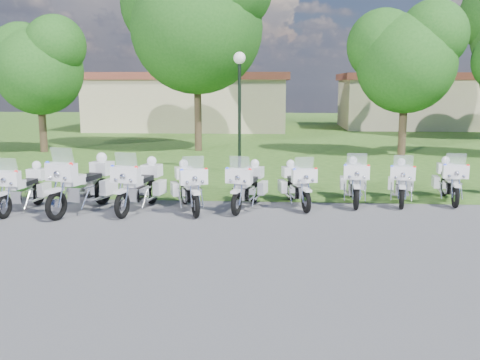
# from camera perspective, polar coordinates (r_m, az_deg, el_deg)

# --- Properties ---
(ground) EXTENTS (100.00, 100.00, 0.00)m
(ground) POSITION_cam_1_polar(r_m,az_deg,el_deg) (12.28, 2.03, -5.38)
(ground) COLOR #55555A
(ground) RESTS_ON ground
(grass_lawn) EXTENTS (100.00, 48.00, 0.01)m
(grass_lawn) POSITION_cam_1_polar(r_m,az_deg,el_deg) (38.97, 3.29, 5.31)
(grass_lawn) COLOR #30581B
(grass_lawn) RESTS_ON ground
(motorcycle_0) EXTENTS (0.86, 2.22, 1.49)m
(motorcycle_0) POSITION_cam_1_polar(r_m,az_deg,el_deg) (15.18, -22.07, -0.71)
(motorcycle_0) COLOR black
(motorcycle_0) RESTS_ON ground
(motorcycle_1) EXTENTS (1.36, 2.55, 1.77)m
(motorcycle_1) POSITION_cam_1_polar(r_m,az_deg,el_deg) (14.60, -16.32, -0.32)
(motorcycle_1) COLOR black
(motorcycle_1) RESTS_ON ground
(motorcycle_2) EXTENTS (1.11, 2.40, 1.63)m
(motorcycle_2) POSITION_cam_1_polar(r_m,az_deg,el_deg) (14.39, -10.62, -0.46)
(motorcycle_2) COLOR black
(motorcycle_2) RESTS_ON ground
(motorcycle_3) EXTENTS (1.22, 2.19, 1.53)m
(motorcycle_3) POSITION_cam_1_polar(r_m,az_deg,el_deg) (14.21, -5.50, -0.64)
(motorcycle_3) COLOR black
(motorcycle_3) RESTS_ON ground
(motorcycle_4) EXTENTS (1.08, 2.19, 1.50)m
(motorcycle_4) POSITION_cam_1_polar(r_m,az_deg,el_deg) (14.35, 0.79, -0.53)
(motorcycle_4) COLOR black
(motorcycle_4) RESTS_ON ground
(motorcycle_5) EXTENTS (1.03, 2.10, 1.44)m
(motorcycle_5) POSITION_cam_1_polar(r_m,az_deg,el_deg) (14.72, 6.08, -0.42)
(motorcycle_5) COLOR black
(motorcycle_5) RESTS_ON ground
(motorcycle_6) EXTENTS (0.82, 2.22, 1.49)m
(motorcycle_6) POSITION_cam_1_polar(r_m,az_deg,el_deg) (15.34, 12.08, -0.07)
(motorcycle_6) COLOR black
(motorcycle_6) RESTS_ON ground
(motorcycle_7) EXTENTS (0.96, 2.12, 1.43)m
(motorcycle_7) POSITION_cam_1_polar(r_m,az_deg,el_deg) (15.70, 16.83, -0.14)
(motorcycle_7) COLOR black
(motorcycle_7) RESTS_ON ground
(motorcycle_8) EXTENTS (0.85, 2.17, 1.46)m
(motorcycle_8) POSITION_cam_1_polar(r_m,az_deg,el_deg) (16.34, 21.43, 0.01)
(motorcycle_8) COLOR black
(motorcycle_8) RESTS_ON ground
(lamp_post) EXTENTS (0.44, 0.44, 4.45)m
(lamp_post) POSITION_cam_1_polar(r_m,az_deg,el_deg) (19.87, -0.05, 10.31)
(lamp_post) COLOR black
(lamp_post) RESTS_ON ground
(tree_0) EXTENTS (4.89, 4.18, 6.53)m
(tree_0) POSITION_cam_1_polar(r_m,az_deg,el_deg) (27.98, -20.74, 11.62)
(tree_0) COLOR #38281C
(tree_0) RESTS_ON ground
(tree_1) EXTENTS (7.48, 6.39, 9.98)m
(tree_1) POSITION_cam_1_polar(r_m,az_deg,el_deg) (27.06, -4.77, 17.17)
(tree_1) COLOR #38281C
(tree_1) RESTS_ON ground
(tree_2) EXTENTS (5.26, 4.49, 7.01)m
(tree_2) POSITION_cam_1_polar(r_m,az_deg,el_deg) (26.05, 17.23, 12.69)
(tree_2) COLOR #38281C
(tree_2) RESTS_ON ground
(building_west) EXTENTS (14.56, 8.32, 4.10)m
(building_west) POSITION_cam_1_polar(r_m,az_deg,el_deg) (40.35, -5.31, 8.39)
(building_west) COLOR tan
(building_west) RESTS_ON ground
(building_east) EXTENTS (11.44, 7.28, 4.10)m
(building_east) POSITION_cam_1_polar(r_m,az_deg,el_deg) (43.18, 18.27, 8.04)
(building_east) COLOR tan
(building_east) RESTS_ON ground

